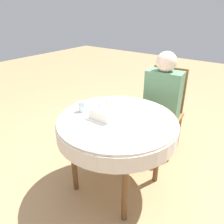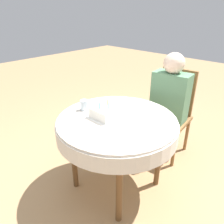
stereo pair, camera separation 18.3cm
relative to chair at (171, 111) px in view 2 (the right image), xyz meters
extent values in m
plane|color=#A37F56|center=(-0.04, -0.88, -0.51)|extent=(12.00, 12.00, 0.00)
cylinder|color=silver|center=(-0.04, -0.88, 0.21)|extent=(1.01, 1.01, 0.02)
cylinder|color=silver|center=(-0.04, -0.88, 0.14)|extent=(1.03, 1.03, 0.13)
cylinder|color=brown|center=(-0.31, -1.16, -0.16)|extent=(0.05, 0.05, 0.71)
cylinder|color=brown|center=(0.24, -1.16, -0.16)|extent=(0.05, 0.05, 0.71)
cylinder|color=brown|center=(-0.31, -0.61, -0.16)|extent=(0.05, 0.05, 0.71)
cylinder|color=brown|center=(0.24, -0.61, -0.16)|extent=(0.05, 0.05, 0.71)
cube|color=brown|center=(0.01, -0.08, -0.08)|extent=(0.48, 0.48, 0.04)
cube|color=brown|center=(-0.01, 0.12, 0.20)|extent=(0.39, 0.07, 0.53)
cylinder|color=brown|center=(-0.16, -0.29, -0.31)|extent=(0.04, 0.04, 0.41)
cylinder|color=brown|center=(0.22, -0.25, -0.31)|extent=(0.04, 0.04, 0.41)
cylinder|color=brown|center=(-0.20, 0.09, -0.31)|extent=(0.04, 0.04, 0.41)
cylinder|color=brown|center=(0.18, 0.13, -0.31)|extent=(0.04, 0.04, 0.41)
cylinder|color=beige|center=(-0.07, -0.24, -0.29)|extent=(0.09, 0.09, 0.45)
cylinder|color=beige|center=(0.12, -0.22, -0.29)|extent=(0.09, 0.09, 0.45)
cube|color=#568460|center=(0.01, -0.08, 0.20)|extent=(0.40, 0.24, 0.53)
sphere|color=beige|center=(0.01, -0.08, 0.56)|extent=(0.22, 0.22, 0.22)
cube|color=white|center=(-0.13, -0.93, 0.22)|extent=(0.25, 0.25, 0.00)
cube|color=white|center=(-0.13, -0.93, 0.27)|extent=(0.20, 0.20, 0.08)
cylinder|color=blue|center=(-0.09, -0.92, 0.34)|extent=(0.01, 0.01, 0.06)
cylinder|color=gold|center=(-0.15, -0.88, 0.34)|extent=(0.01, 0.01, 0.06)
cylinder|color=blue|center=(-0.15, -0.98, 0.34)|extent=(0.01, 0.01, 0.06)
cylinder|color=silver|center=(-0.37, -0.96, 0.27)|extent=(0.07, 0.07, 0.09)
camera|label=1|loc=(0.91, -2.22, 1.07)|focal=35.00mm
camera|label=2|loc=(1.05, -2.10, 1.07)|focal=35.00mm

